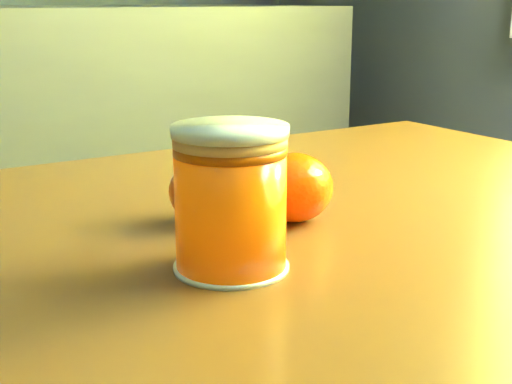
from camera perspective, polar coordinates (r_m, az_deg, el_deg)
table at (r=0.68m, az=1.73°, el=-9.58°), size 0.99×0.71×0.72m
juice_glass at (r=0.52m, az=-2.04°, el=-0.62°), size 0.08×0.08×0.11m
orange_front at (r=0.63m, az=-4.13°, el=0.04°), size 0.08×0.08×0.06m
orange_back at (r=0.64m, az=3.07°, el=0.38°), size 0.07×0.07×0.06m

